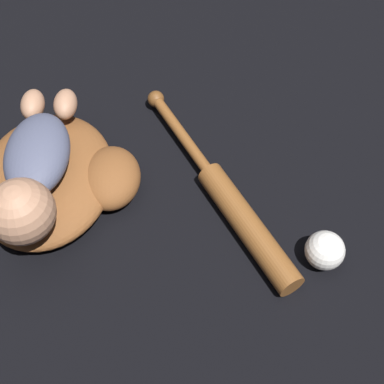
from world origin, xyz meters
TOP-DOWN VIEW (x-y plane):
  - ground_plane at (0.00, 0.00)m, footprint 6.00×6.00m
  - baseball_glove at (0.01, 0.03)m, footprint 0.39×0.37m
  - baby_figure at (0.06, 0.03)m, footprint 0.36×0.22m
  - baseball_bat at (-0.06, 0.36)m, footprint 0.37×0.43m
  - baseball at (-0.02, 0.55)m, footprint 0.07×0.07m

SIDE VIEW (x-z plane):
  - ground_plane at x=0.00m, z-range 0.00..0.00m
  - baseball_bat at x=-0.06m, z-range 0.00..0.05m
  - baseball at x=-0.02m, z-range 0.00..0.07m
  - baseball_glove at x=0.01m, z-range 0.00..0.08m
  - baby_figure at x=0.06m, z-range 0.06..0.18m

